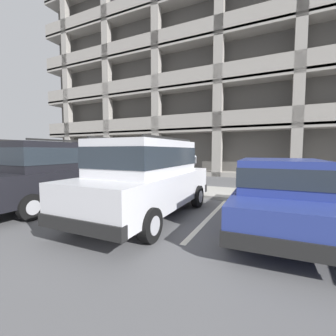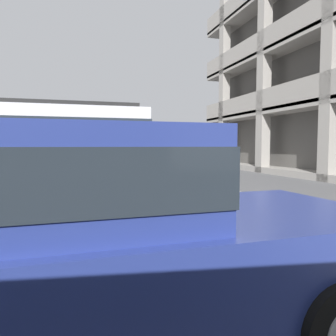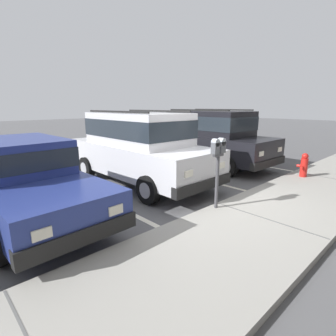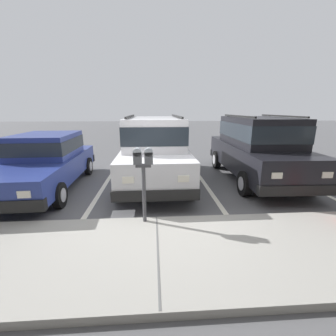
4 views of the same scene
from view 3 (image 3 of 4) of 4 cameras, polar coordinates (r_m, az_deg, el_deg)
ground_plane at (r=5.96m, az=8.88°, el=-8.53°), size 80.00×80.00×0.10m
sidewalk at (r=5.29m, az=20.27°, el=-10.85°), size 40.00×2.20×0.12m
parking_stall_lines at (r=5.96m, az=-11.29°, el=-8.07°), size 12.26×4.80×0.01m
silver_suv at (r=7.39m, az=-6.33°, el=5.00°), size 2.05×4.79×2.03m
red_sedan at (r=9.76m, az=9.04°, el=6.96°), size 2.10×4.82×2.03m
dark_hatchback at (r=5.78m, az=-28.89°, el=-1.69°), size 1.95×4.53×1.54m
parking_meter_near at (r=5.23m, az=10.85°, el=2.43°), size 0.35×0.12×1.43m
fire_hydrant at (r=8.63m, az=27.49°, el=0.55°), size 0.30×0.30×0.70m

